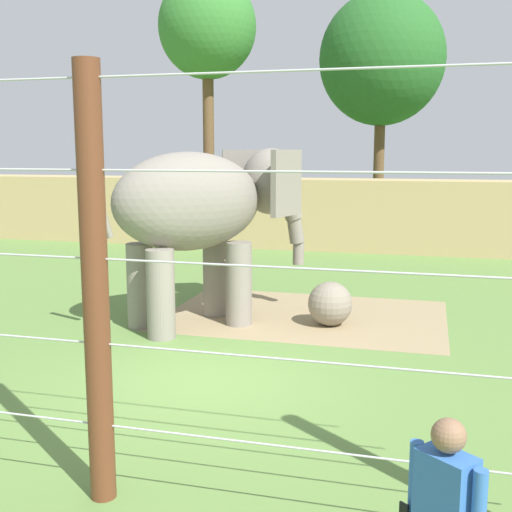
# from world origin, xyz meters

# --- Properties ---
(ground_plane) EXTENTS (120.00, 120.00, 0.00)m
(ground_plane) POSITION_xyz_m (0.00, 0.00, 0.00)
(ground_plane) COLOR #5B7F3D
(dirt_patch) EXTENTS (5.56, 3.93, 0.01)m
(dirt_patch) POSITION_xyz_m (0.70, 4.08, 0.00)
(dirt_patch) COLOR #937F5B
(dirt_patch) RESTS_ON ground
(embankment_wall) EXTENTS (36.00, 1.80, 2.37)m
(embankment_wall) POSITION_xyz_m (0.00, 13.36, 1.18)
(embankment_wall) COLOR tan
(embankment_wall) RESTS_ON ground
(elephant) EXTENTS (3.66, 3.90, 3.36)m
(elephant) POSITION_xyz_m (-1.05, 3.03, 2.23)
(elephant) COLOR gray
(elephant) RESTS_ON ground
(enrichment_ball) EXTENTS (0.85, 0.85, 0.85)m
(enrichment_ball) POSITION_xyz_m (1.29, 3.48, 0.42)
(enrichment_ball) COLOR gray
(enrichment_ball) RESTS_ON ground
(cable_fence) EXTENTS (9.82, 0.25, 4.11)m
(cable_fence) POSITION_xyz_m (0.03, -3.25, 2.06)
(cable_fence) COLOR brown
(cable_fence) RESTS_ON ground
(tree_far_left) EXTENTS (5.09, 5.09, 9.67)m
(tree_far_left) POSITION_xyz_m (0.95, 19.04, 6.97)
(tree_far_left) COLOR brown
(tree_far_left) RESTS_ON ground
(tree_left_of_centre) EXTENTS (3.81, 3.81, 10.08)m
(tree_left_of_centre) POSITION_xyz_m (-5.58, 16.25, 7.98)
(tree_left_of_centre) COLOR brown
(tree_left_of_centre) RESTS_ON ground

